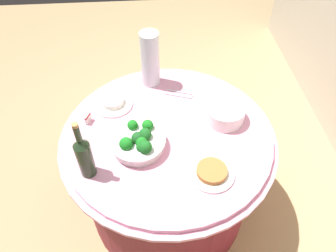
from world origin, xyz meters
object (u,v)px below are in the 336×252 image
at_px(serving_tongs, 180,94).
at_px(label_placard_front, 88,118).
at_px(decorative_fruit_vase, 150,62).
at_px(plate_stack, 225,113).
at_px(wine_bottle, 84,156).
at_px(food_plate_rice, 113,103).
at_px(food_plate_peanuts, 212,172).
at_px(broccoli_bowl, 139,141).

distance_m(serving_tongs, label_placard_front, 0.55).
bearing_deg(decorative_fruit_vase, serving_tongs, 52.51).
relative_size(plate_stack, label_placard_front, 3.82).
relative_size(wine_bottle, decorative_fruit_vase, 0.99).
height_order(plate_stack, wine_bottle, wine_bottle).
bearing_deg(plate_stack, wine_bottle, -67.30).
bearing_deg(food_plate_rice, decorative_fruit_vase, 129.77).
relative_size(decorative_fruit_vase, food_plate_peanuts, 1.55).
xyz_separation_m(decorative_fruit_vase, label_placard_front, (0.31, -0.35, -0.12)).
height_order(food_plate_rice, label_placard_front, label_placard_front).
relative_size(serving_tongs, food_plate_peanuts, 0.75).
xyz_separation_m(plate_stack, food_plate_peanuts, (0.35, -0.13, -0.03)).
relative_size(wine_bottle, food_plate_rice, 1.53).
height_order(food_plate_peanuts, food_plate_rice, food_plate_rice).
bearing_deg(decorative_fruit_vase, food_plate_peanuts, 20.09).
xyz_separation_m(broccoli_bowl, food_plate_rice, (-0.32, -0.14, -0.03)).
relative_size(broccoli_bowl, serving_tongs, 1.69).
xyz_separation_m(broccoli_bowl, plate_stack, (-0.16, 0.47, -0.00)).
height_order(plate_stack, label_placard_front, plate_stack).
bearing_deg(broccoli_bowl, decorative_fruit_vase, 170.79).
relative_size(broccoli_bowl, decorative_fruit_vase, 0.82).
bearing_deg(plate_stack, food_plate_peanuts, -20.27).
distance_m(food_plate_rice, label_placard_front, 0.18).
relative_size(plate_stack, food_plate_rice, 0.95).
bearing_deg(serving_tongs, plate_stack, 44.97).
bearing_deg(food_plate_rice, label_placard_front, -45.85).
bearing_deg(broccoli_bowl, serving_tongs, 146.94).
distance_m(decorative_fruit_vase, food_plate_peanuts, 0.76).
height_order(wine_bottle, decorative_fruit_vase, decorative_fruit_vase).
height_order(broccoli_bowl, serving_tongs, broccoli_bowl).
bearing_deg(wine_bottle, broccoli_bowl, 119.11).
height_order(plate_stack, decorative_fruit_vase, decorative_fruit_vase).
xyz_separation_m(wine_bottle, food_plate_rice, (-0.46, 0.10, -0.11)).
bearing_deg(plate_stack, serving_tongs, -135.03).
relative_size(plate_stack, decorative_fruit_vase, 0.62).
xyz_separation_m(plate_stack, label_placard_front, (-0.04, -0.74, -0.01)).
bearing_deg(serving_tongs, broccoli_bowl, -33.06).
xyz_separation_m(decorative_fruit_vase, food_plate_peanuts, (0.70, 0.26, -0.14)).
height_order(decorative_fruit_vase, label_placard_front, decorative_fruit_vase).
bearing_deg(broccoli_bowl, food_plate_peanuts, 60.79).
xyz_separation_m(decorative_fruit_vase, food_plate_rice, (0.19, -0.22, -0.14)).
bearing_deg(food_plate_peanuts, food_plate_rice, -136.98).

